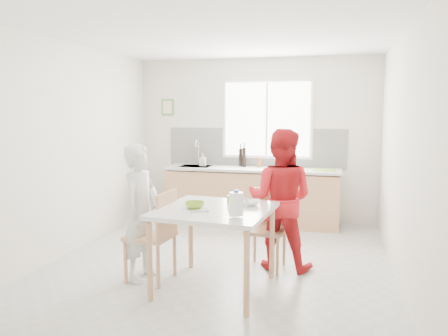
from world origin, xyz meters
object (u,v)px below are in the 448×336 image
Objects in this scene: person_red at (280,199)px; wine_bottle_a at (244,157)px; chair_far at (267,225)px; bowl_green at (195,205)px; person_white at (141,212)px; milk_jug at (237,204)px; wine_bottle_b at (241,157)px; bowl_white at (250,203)px; dining_table at (215,217)px; chair_left at (156,232)px.

person_red is 2.20m from wine_bottle_a.
bowl_green is (-0.63, -0.82, 0.38)m from chair_far.
person_white reaches higher than chair_far.
milk_jug is 0.75× the size of wine_bottle_a.
wine_bottle_b reaches higher than milk_jug.
bowl_white is at bearing 92.55° from milk_jug.
dining_table is 2.91m from wine_bottle_b.
person_white reaches higher than milk_jug.
wine_bottle_a is (-0.70, 2.03, 0.57)m from chair_far.
dining_table is 1.30× the size of chair_far.
wine_bottle_b is at bearing 96.96° from dining_table.
dining_table is 0.98m from person_red.
milk_jug is 3.18m from wine_bottle_a.
chair_far is at bearing 10.54° from person_red.
chair_left is 4.12× the size of milk_jug.
person_red reaches higher than wine_bottle_a.
person_red is (1.42, 0.72, 0.07)m from person_white.
person_red is at bearing 54.55° from dining_table.
wine_bottle_a reaches higher than chair_far.
person_white is at bearing -101.76° from wine_bottle_a.
chair_left is 0.59m from bowl_green.
bowl_green is at bearing -154.23° from bowl_white.
milk_jug is at bearing -46.03° from dining_table.
person_white is 0.67m from bowl_green.
chair_far is 3.07× the size of wine_bottle_b.
bowl_white is (-0.25, -0.58, 0.06)m from person_red.
dining_table is 4.00× the size of wine_bottle_b.
milk_jug is (1.15, -0.39, 0.24)m from person_white.
person_white is at bearing -90.00° from chair_left.
wine_bottle_a is at bearing -6.56° from person_white.
bowl_green is at bearing -87.11° from wine_bottle_b.
person_white reaches higher than bowl_white.
milk_jug is (-0.27, -1.11, 0.16)m from person_red.
wine_bottle_b is at bearing -60.91° from person_red.
chair_far reaches higher than bowl_white.
chair_left is 1.07× the size of chair_far.
chair_far is 0.34m from person_red.
person_red is 5.11× the size of wine_bottle_a.
wine_bottle_b is (-0.35, 2.87, 0.31)m from dining_table.
person_white is at bearing 170.44° from bowl_green.
person_white is at bearing -172.98° from bowl_white.
wine_bottle_b is at bearing 92.89° from bowl_green.
person_white is 4.97× the size of wine_bottle_b.
chair_far is 3.86× the size of milk_jug.
chair_far is at bearing 79.79° from bowl_white.
chair_left is 0.27m from person_white.
dining_table is 2.85m from wine_bottle_a.
milk_jug is 0.80× the size of wine_bottle_b.
wine_bottle_a is at bearing 95.71° from dining_table.
person_white reaches higher than dining_table.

